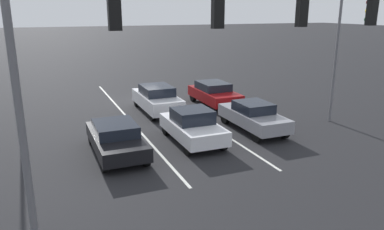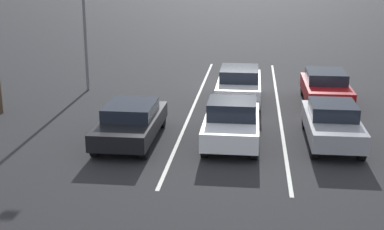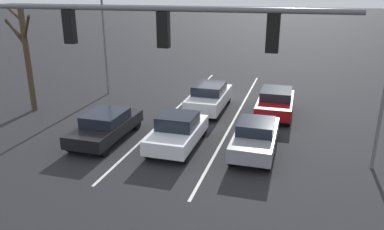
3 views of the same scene
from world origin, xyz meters
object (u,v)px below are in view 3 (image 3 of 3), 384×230
Objects in this scene: car_silver_midlane_second at (209,97)px; car_maroon_leftlane_second at (275,102)px; street_lamp_right_shoulder at (107,28)px; bare_tree_near at (26,53)px; car_white_midlane_front at (178,131)px; traffic_signal_gantry at (53,46)px; car_black_rightlane_front at (106,126)px; car_gray_leftlane_front at (255,136)px.

car_silver_midlane_second reaches higher than car_maroon_leftlane_second.
street_lamp_right_shoulder reaches higher than car_maroon_leftlane_second.
car_maroon_leftlane_second is at bearing -167.43° from bare_tree_near.
traffic_signal_gantry is at bearing 68.23° from car_white_midlane_front.
car_black_rightlane_front is 0.98× the size of car_silver_midlane_second.
bare_tree_near is (9.87, -2.72, 2.60)m from car_white_midlane_front.
traffic_signal_gantry is (-1.42, 5.14, 4.52)m from car_black_rightlane_front.
car_white_midlane_front is 5.64m from car_silver_midlane_second.
bare_tree_near reaches higher than car_gray_leftlane_front.
car_white_midlane_front is 6.97m from car_maroon_leftlane_second.
car_gray_leftlane_front is (-3.44, -0.40, -0.01)m from car_white_midlane_front.
car_maroon_leftlane_second is at bearing -94.68° from car_gray_leftlane_front.
car_maroon_leftlane_second is at bearing -118.45° from traffic_signal_gantry.
street_lamp_right_shoulder is at bearing -121.54° from bare_tree_near.
car_silver_midlane_second is 1.06× the size of car_maroon_leftlane_second.
car_silver_midlane_second reaches higher than car_gray_leftlane_front.
car_silver_midlane_second is at bearing -101.33° from traffic_signal_gantry.
street_lamp_right_shoulder is (10.58, -6.77, 3.64)m from car_gray_leftlane_front.
bare_tree_near reaches higher than car_white_midlane_front.
traffic_signal_gantry is (5.99, 11.06, 4.46)m from car_maroon_leftlane_second.
car_maroon_leftlane_second is at bearing -141.36° from car_black_rightlane_front.
car_silver_midlane_second is 0.60× the size of street_lamp_right_shoulder.
car_white_midlane_front is at bearing -177.71° from car_black_rightlane_front.
street_lamp_right_shoulder reaches higher than traffic_signal_gantry.
street_lamp_right_shoulder reaches higher than car_black_rightlane_front.
car_silver_midlane_second is (-3.61, -5.78, 0.10)m from car_black_rightlane_front.
street_lamp_right_shoulder reaches higher than car_gray_leftlane_front.
car_black_rightlane_front is 1.10× the size of car_white_midlane_front.
car_white_midlane_front is at bearing 56.11° from car_maroon_leftlane_second.
car_white_midlane_front is at bearing -111.77° from traffic_signal_gantry.
street_lamp_right_shoulder reaches higher than bare_tree_near.
street_lamp_right_shoulder is 1.25× the size of bare_tree_near.
car_silver_midlane_second is 0.76× the size of bare_tree_near.
street_lamp_right_shoulder is at bearing -63.72° from car_black_rightlane_front.
bare_tree_near is at bearing -9.86° from car_gray_leftlane_front.
car_white_midlane_front reaches higher than car_gray_leftlane_front.
car_gray_leftlane_front is 9.12m from traffic_signal_gantry.
car_silver_midlane_second reaches higher than car_white_midlane_front.
car_white_midlane_front is at bearing 6.66° from car_gray_leftlane_front.
car_maroon_leftlane_second is (-7.41, -5.92, 0.07)m from car_black_rightlane_front.
bare_tree_near is at bearing -45.86° from traffic_signal_gantry.
car_white_midlane_front is 0.67× the size of bare_tree_near.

